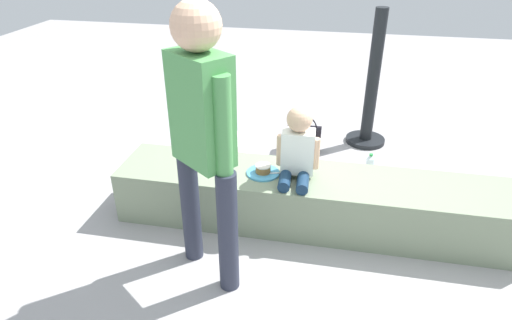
% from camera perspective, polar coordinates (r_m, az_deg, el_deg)
% --- Properties ---
extents(ground_plane, '(12.00, 12.00, 0.00)m').
position_cam_1_polar(ground_plane, '(3.12, 7.27, -8.03)').
color(ground_plane, '#9E9B9C').
extents(concrete_ledge, '(2.66, 0.50, 0.37)m').
position_cam_1_polar(concrete_ledge, '(3.01, 7.48, -5.24)').
color(concrete_ledge, gray).
rests_on(concrete_ledge, ground_plane).
extents(child_seated, '(0.28, 0.32, 0.48)m').
position_cam_1_polar(child_seated, '(2.80, 5.40, 1.56)').
color(child_seated, '#142D49').
rests_on(child_seated, concrete_ledge).
extents(adult_standing, '(0.39, 0.34, 1.55)m').
position_cam_1_polar(adult_standing, '(2.23, -6.94, 4.20)').
color(adult_standing, '#282C3C').
rests_on(adult_standing, ground_plane).
extents(cake_plate, '(0.22, 0.22, 0.07)m').
position_cam_1_polar(cake_plate, '(2.92, 0.93, -1.41)').
color(cake_plate, '#4CA5D8').
rests_on(cake_plate, concrete_ledge).
extents(gift_bag, '(0.23, 0.12, 0.33)m').
position_cam_1_polar(gift_bag, '(4.26, -4.96, 4.96)').
color(gift_bag, '#4C99E0').
rests_on(gift_bag, ground_plane).
extents(railing_post, '(0.36, 0.36, 1.22)m').
position_cam_1_polar(railing_post, '(4.12, 14.65, 8.16)').
color(railing_post, black).
rests_on(railing_post, ground_plane).
extents(water_bottle_near_gift, '(0.07, 0.07, 0.18)m').
position_cam_1_polar(water_bottle_near_gift, '(3.73, 14.50, -0.58)').
color(water_bottle_near_gift, silver).
rests_on(water_bottle_near_gift, ground_plane).
extents(party_cup_red, '(0.08, 0.08, 0.11)m').
position_cam_1_polar(party_cup_red, '(3.73, -2.02, -0.12)').
color(party_cup_red, red).
rests_on(party_cup_red, ground_plane).
extents(cake_box_white, '(0.39, 0.36, 0.15)m').
position_cam_1_polar(cake_box_white, '(3.97, -3.66, 2.01)').
color(cake_box_white, white).
rests_on(cake_box_white, ground_plane).
extents(handbag_black_leather, '(0.30, 0.11, 0.34)m').
position_cam_1_polar(handbag_black_leather, '(3.99, 6.18, 2.83)').
color(handbag_black_leather, black).
rests_on(handbag_black_leather, ground_plane).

